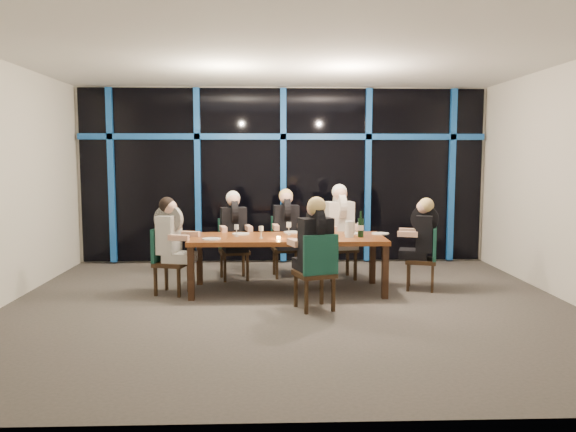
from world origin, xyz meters
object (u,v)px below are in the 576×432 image
Objects in this scene: dining_table at (287,242)px; chair_far_left at (233,245)px; chair_end_right at (427,255)px; diner_near_mid at (315,236)px; chair_far_right at (338,242)px; diner_end_right at (422,230)px; wine_bottle at (361,227)px; chair_end_left at (167,257)px; diner_far_right at (340,217)px; chair_far_mid at (286,243)px; diner_end_left at (171,231)px; water_pitcher at (349,229)px; diner_far_left at (234,222)px; diner_far_mid at (286,220)px; chair_near_mid at (317,268)px.

dining_table is 1.18m from chair_far_left.
chair_end_right is 0.96× the size of diner_near_mid.
chair_far_right is 1.36m from diner_end_right.
chair_far_right is 1.03m from wine_bottle.
chair_end_left is 0.94× the size of diner_far_right.
chair_far_mid is 1.94m from diner_end_left.
dining_table is 1.84m from diner_end_right.
chair_far_mid is at bearing 144.92° from water_pitcher.
diner_far_mid is at bearing -1.39° from diner_far_left.
diner_end_right is 3.86× the size of water_pitcher.
chair_far_left is 0.99× the size of chair_far_mid.
chair_end_right is at bearing -73.60° from chair_end_left.
wine_bottle reaches higher than chair_far_left.
dining_table is 1.04m from chair_far_mid.
chair_far_mid is 1.95m from chair_end_left.
diner_near_mid reaches higher than chair_far_right.
diner_end_right is at bearing -32.96° from diner_far_mid.
water_pitcher is (0.51, 0.90, 0.34)m from chair_near_mid.
chair_far_mid is at bearing -100.92° from chair_end_right.
dining_table is 1.19m from chair_far_right.
diner_end_left is 2.52m from wine_bottle.
chair_far_right is at bearing -17.88° from chair_far_mid.
chair_end_right is at bearing 6.56° from wine_bottle.
chair_far_right is 1.10× the size of diner_far_left.
water_pitcher reaches higher than chair_far_left.
water_pitcher is (1.61, -0.95, 0.36)m from chair_far_left.
dining_table is at bearing -72.62° from chair_end_left.
chair_end_right is at bearing -30.38° from chair_far_left.
diner_near_mid is at bearing -117.83° from diner_far_right.
diner_near_mid is at bearing -99.07° from chair_end_left.
chair_far_left is at bearing 169.50° from chair_far_right.
chair_far_left is 2.11m from diner_near_mid.
chair_near_mid is (0.31, -0.99, -0.17)m from dining_table.
chair_end_left is at bearing -177.59° from dining_table.
diner_far_mid reaches higher than water_pitcher.
diner_far_right reaches higher than diner_end_left.
diner_far_right is 2.51m from diner_end_left.
wine_bottle is (0.69, 0.83, 0.00)m from diner_near_mid.
wine_bottle is (0.97, -1.11, 0.38)m from chair_far_mid.
chair_end_left is at bearing -42.24° from diner_near_mid.
diner_far_left is at bearing -76.84° from chair_near_mid.
chair_far_left reaches higher than dining_table.
diner_far_left is 1.02× the size of diner_end_left.
diner_far_left is 2.00m from diner_near_mid.
diner_far_mid is at bearing -43.12° from chair_end_left.
wine_bottle is at bearing -147.80° from diner_near_mid.
chair_far_mid is 0.97× the size of diner_far_right.
water_pitcher is at bearing -141.05° from diner_near_mid.
diner_far_right is at bearing -23.05° from chair_far_mid.
diner_far_mid is 2.52× the size of wine_bottle.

